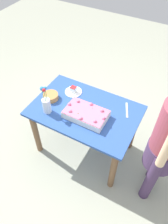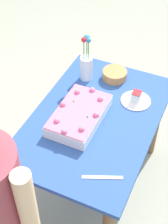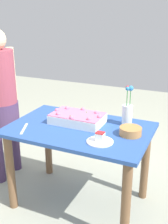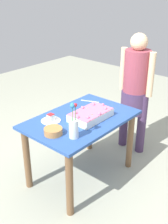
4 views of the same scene
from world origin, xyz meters
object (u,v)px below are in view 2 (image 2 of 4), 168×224
at_px(flower_vase, 86,65).
at_px(cake_knife, 102,177).
at_px(sheet_cake, 79,115).
at_px(serving_plate_with_slice, 136,99).
at_px(fruit_bowl, 115,75).

bearing_deg(flower_vase, cake_knife, -149.97).
bearing_deg(sheet_cake, serving_plate_with_slice, -40.71).
distance_m(cake_knife, flower_vase, 0.86).
xyz_separation_m(cake_knife, flower_vase, (0.74, 0.43, 0.11)).
distance_m(flower_vase, fruit_bowl, 0.22).
relative_size(serving_plate_with_slice, fruit_bowl, 1.15).
bearing_deg(cake_knife, serving_plate_with_slice, 69.50).
bearing_deg(fruit_bowl, flower_vase, 114.20).
height_order(sheet_cake, serving_plate_with_slice, sheet_cake).
height_order(flower_vase, fruit_bowl, flower_vase).
bearing_deg(serving_plate_with_slice, flower_vase, 77.68).
distance_m(serving_plate_with_slice, fruit_bowl, 0.27).
relative_size(sheet_cake, flower_vase, 1.30).
bearing_deg(flower_vase, serving_plate_with_slice, -102.32).
xyz_separation_m(sheet_cake, cake_knife, (-0.34, -0.29, -0.04)).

